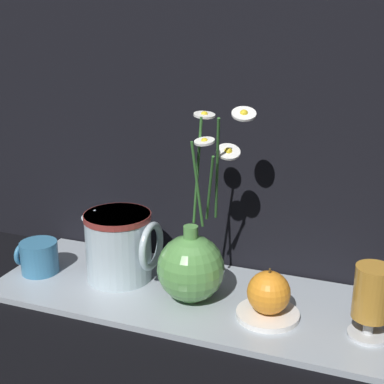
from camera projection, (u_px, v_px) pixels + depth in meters
The scene contains 9 objects.
ground_plane at pixel (191, 299), 1.05m from camera, with size 6.00×6.00×0.00m, color black.
shelf at pixel (191, 296), 1.05m from camera, with size 0.79×0.29×0.01m.
backdrop_wall at pixel (220, 5), 1.02m from camera, with size 1.29×0.02×1.10m.
vase_with_flowers at pixel (191, 265), 1.01m from camera, with size 0.18×0.13×0.37m.
yellow_mug at pixel (38, 257), 1.13m from camera, with size 0.09×0.08×0.07m.
ceramic_pitcher at pixel (120, 243), 1.09m from camera, with size 0.16×0.14×0.15m.
tea_glass at pixel (372, 296), 0.88m from camera, with size 0.07×0.07×0.13m.
saucer_plate at pixel (268, 314), 0.97m from camera, with size 0.11×0.11×0.01m.
orange_fruit at pixel (269, 292), 0.95m from camera, with size 0.08×0.08×0.09m.
Camera 1 is at (0.33, -0.87, 0.53)m, focal length 50.00 mm.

